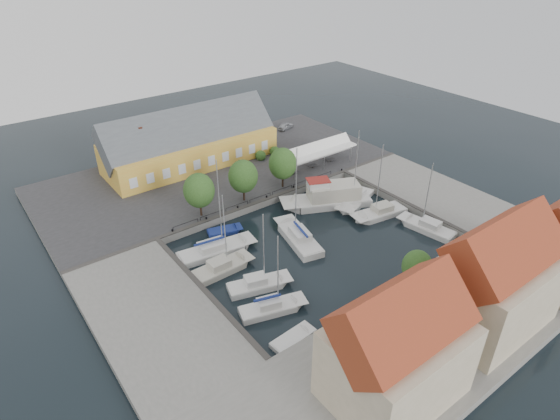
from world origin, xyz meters
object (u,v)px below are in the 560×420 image
tent_canopy (317,151)px  east_boat_b (380,214)px  car_silver (286,126)px  center_sailboat (298,239)px  launch_nw (224,232)px  warehouse (186,144)px  east_boat_a (355,201)px  east_boat_c (427,229)px  west_boat_a (215,251)px  west_boat_d (271,309)px  car_red (200,194)px  west_boat_b (222,269)px  west_boat_c (258,286)px  launch_sw (292,340)px  trawler (329,198)px

tent_canopy → east_boat_b: size_ratio=1.22×
car_silver → center_sailboat: (-21.41, -30.72, -1.28)m
center_sailboat → launch_nw: size_ratio=2.70×
warehouse → east_boat_a: bearing=-60.3°
launch_nw → east_boat_c: bearing=-35.7°
car_silver → west_boat_a: size_ratio=0.29×
center_sailboat → west_boat_d: bearing=-141.0°
car_red → east_boat_b: 26.07m
center_sailboat → east_boat_b: 13.34m
warehouse → west_boat_a: 25.68m
car_red → west_boat_a: (-4.52, -12.07, -1.33)m
west_boat_b → west_boat_c: west_boat_b is taller
warehouse → west_boat_c: warehouse is taller
east_boat_b → west_boat_c: bearing=-173.5°
launch_sw → launch_nw: launch_sw is taller
west_boat_d → launch_sw: 4.73m
east_boat_a → east_boat_c: east_boat_a is taller
east_boat_a → west_boat_b: (-24.19, -2.25, -0.00)m
launch_sw → trawler: bearing=40.6°
warehouse → launch_nw: bearing=-104.6°
car_silver → east_boat_c: 39.58m
west_boat_b → tent_canopy: bearing=27.2°
car_silver → east_boat_a: bearing=143.5°
car_red → trawler: size_ratio=0.27×
car_red → center_sailboat: bearing=-82.3°
car_silver → car_red: 30.45m
trawler → launch_nw: trawler is taller
east_boat_c → west_boat_b: west_boat_b is taller
west_boat_b → east_boat_c: bearing=-18.7°
east_boat_b → west_boat_c: 22.78m
east_boat_b → launch_sw: 26.94m
west_boat_a → tent_canopy: bearing=21.6°
east_boat_b → west_boat_d: (-23.66, -6.54, 0.01)m
warehouse → launch_nw: (-5.34, -20.57, -4.34)m
tent_canopy → center_sailboat: center_sailboat is taller
warehouse → car_silver: size_ratio=7.53×
trawler → east_boat_a: 4.06m
tent_canopy → launch_nw: size_ratio=2.85×
launch_sw → car_silver: bearing=53.3°
west_boat_c → launch_sw: west_boat_c is taller
east_boat_b → east_boat_c: bearing=-71.0°
trawler → east_boat_c: 14.41m
east_boat_a → east_boat_b: bearing=-88.1°
east_boat_b → west_boat_a: 23.93m
car_red → east_boat_c: east_boat_c is taller
east_boat_c → car_red: bearing=130.2°
west_boat_c → west_boat_d: west_boat_c is taller
car_red → west_boat_d: 25.31m
trawler → launch_sw: 27.47m
warehouse → east_boat_b: 33.57m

